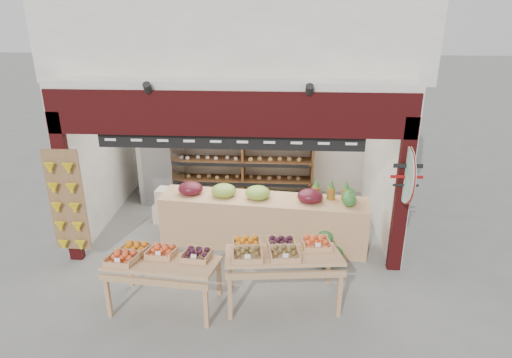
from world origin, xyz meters
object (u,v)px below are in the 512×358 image
object	(u,v)px
refrigerator	(161,158)
display_table_left	(158,259)
cardboard_stack	(178,210)
watermelon_pile	(323,248)
back_shelving	(243,144)
display_table_right	(278,252)
mid_counter	(262,219)

from	to	relation	value
refrigerator	display_table_left	xyz separation A→B (m)	(0.89, -3.70, -0.24)
cardboard_stack	watermelon_pile	distance (m)	3.09
cardboard_stack	watermelon_pile	world-z (taller)	cardboard_stack
refrigerator	display_table_left	world-z (taller)	refrigerator
refrigerator	display_table_left	bearing A→B (deg)	-69.11
back_shelving	refrigerator	xyz separation A→B (m)	(-1.78, -0.44, -0.23)
back_shelving	cardboard_stack	xyz separation A→B (m)	(-1.20, -1.51, -0.96)
display_table_left	display_table_right	distance (m)	1.76
back_shelving	refrigerator	distance (m)	1.85
refrigerator	display_table_right	xyz separation A→B (m)	(2.63, -3.52, -0.17)
cardboard_stack	mid_counter	distance (m)	1.93
cardboard_stack	display_table_right	distance (m)	3.24
refrigerator	watermelon_pile	xyz separation A→B (m)	(3.42, -2.30, -0.79)
back_shelving	cardboard_stack	bearing A→B (deg)	-128.50
display_table_left	mid_counter	bearing A→B (deg)	51.97
refrigerator	display_table_left	size ratio (longest dim) A/B	1.22
display_table_right	watermelon_pile	world-z (taller)	display_table_right
mid_counter	watermelon_pile	xyz separation A→B (m)	(1.09, -0.44, -0.30)
mid_counter	display_table_right	xyz separation A→B (m)	(0.31, -1.65, 0.32)
back_shelving	mid_counter	bearing A→B (deg)	-76.64
cardboard_stack	mid_counter	world-z (taller)	mid_counter
mid_counter	display_table_left	world-z (taller)	mid_counter
cardboard_stack	display_table_left	xyz separation A→B (m)	(0.30, -2.63, 0.49)
watermelon_pile	mid_counter	bearing A→B (deg)	157.82
refrigerator	cardboard_stack	world-z (taller)	refrigerator
display_table_left	display_table_right	xyz separation A→B (m)	(1.75, 0.19, 0.07)
back_shelving	refrigerator	bearing A→B (deg)	-166.19
refrigerator	display_table_left	distance (m)	3.82
cardboard_stack	watermelon_pile	bearing A→B (deg)	-23.52
cardboard_stack	display_table_left	world-z (taller)	display_table_left
display_table_right	back_shelving	bearing A→B (deg)	102.17
refrigerator	watermelon_pile	world-z (taller)	refrigerator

